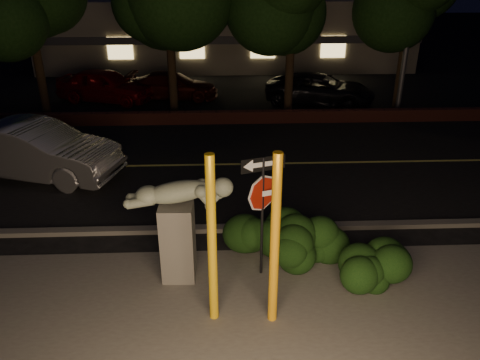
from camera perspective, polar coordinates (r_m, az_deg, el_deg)
name	(u,v)px	position (r m, az deg, el deg)	size (l,w,h in m)	color
ground	(233,134)	(18.03, -0.90, 5.66)	(90.00, 90.00, 0.00)	black
patio	(251,349)	(8.50, 1.30, -19.85)	(14.00, 6.00, 0.02)	#4C4944
road	(235,164)	(15.24, -0.58, 1.91)	(80.00, 8.00, 0.01)	black
lane_marking	(235,164)	(15.23, -0.58, 1.96)	(80.00, 0.12, 0.01)	#CEC552
curb	(241,228)	(11.56, 0.09, -5.88)	(80.00, 0.25, 0.12)	#4C4944
brick_wall	(232,117)	(19.19, -1.01, 7.66)	(40.00, 0.35, 0.50)	#4E1F19
parking_lot	(229,88)	(24.74, -1.36, 11.09)	(40.00, 12.00, 0.01)	black
building	(226,28)	(32.23, -1.70, 18.00)	(22.00, 10.20, 4.00)	#6E6558
yellow_pole_left	(212,243)	(8.10, -3.43, -7.63)	(0.16, 0.16, 3.28)	yellow
yellow_pole_right	(275,243)	(8.05, 4.26, -7.67)	(0.17, 0.17, 3.33)	#F4A415
signpost	(263,194)	(9.14, 2.79, -1.67)	(0.87, 0.30, 2.67)	black
sculpture	(178,218)	(9.37, -7.51, -4.62)	(2.12, 0.68, 2.27)	#4C4944
hedge_center	(276,235)	(10.37, 4.45, -6.66)	(2.18, 1.02, 1.14)	black
hedge_right	(305,242)	(10.10, 7.92, -7.49)	(1.87, 1.00, 1.22)	black
hedge_far_right	(377,263)	(9.94, 16.35, -9.66)	(1.48, 0.93, 1.03)	black
silver_sedan	(36,151)	(15.38, -23.66, 3.31)	(1.79, 5.12, 1.69)	#AAABAF
parked_car_red	(105,85)	(23.02, -16.09, 11.02)	(1.81, 4.51, 1.54)	maroon
parked_car_darkred	(173,86)	(22.96, -8.16, 11.31)	(1.73, 4.25, 1.23)	#3B0D0A
parked_car_dark	(320,89)	(22.11, 9.74, 10.84)	(2.27, 4.91, 1.37)	black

